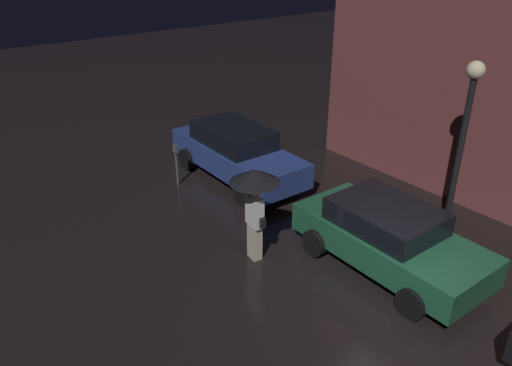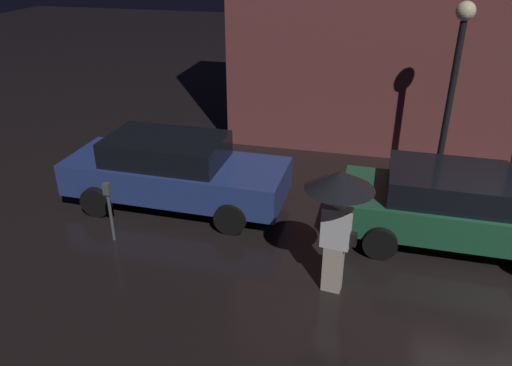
{
  "view_description": "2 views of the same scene",
  "coord_description": "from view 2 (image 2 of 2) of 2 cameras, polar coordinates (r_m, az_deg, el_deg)",
  "views": [
    {
      "loc": [
        4.19,
        -6.2,
        6.29
      ],
      "look_at": [
        -4.07,
        0.27,
        1.08
      ],
      "focal_mm": 35.0,
      "sensor_mm": 36.0,
      "label": 1
    },
    {
      "loc": [
        -2.57,
        -7.26,
        5.15
      ],
      "look_at": [
        -4.5,
        0.59,
        1.12
      ],
      "focal_mm": 35.0,
      "sensor_mm": 36.0,
      "label": 2
    }
  ],
  "objects": [
    {
      "name": "parked_car_blue",
      "position": [
        10.47,
        -9.34,
        1.43
      ],
      "size": [
        4.6,
        1.9,
        1.5
      ],
      "rotation": [
        0.0,
        0.0,
        -0.02
      ],
      "color": "navy",
      "rests_on": "ground"
    },
    {
      "name": "street_lamp_near",
      "position": [
        11.23,
        21.84,
        12.07
      ],
      "size": [
        0.38,
        0.38,
        4.02
      ],
      "color": "black",
      "rests_on": "ground"
    },
    {
      "name": "pedestrian_with_umbrella",
      "position": [
        7.47,
        9.43,
        -1.8
      ],
      "size": [
        1.04,
        1.04,
        2.11
      ],
      "rotation": [
        0.0,
        0.0,
        -0.12
      ],
      "color": "beige",
      "rests_on": "ground"
    },
    {
      "name": "parking_meter",
      "position": [
        9.48,
        -16.43,
        -2.45
      ],
      "size": [
        0.12,
        0.1,
        1.19
      ],
      "color": "#4C5154",
      "rests_on": "ground"
    },
    {
      "name": "parked_car_green",
      "position": [
        9.78,
        21.52,
        -2.39
      ],
      "size": [
        4.1,
        2.01,
        1.39
      ],
      "rotation": [
        0.0,
        0.0,
        -0.01
      ],
      "color": "#1E5638",
      "rests_on": "ground"
    }
  ]
}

